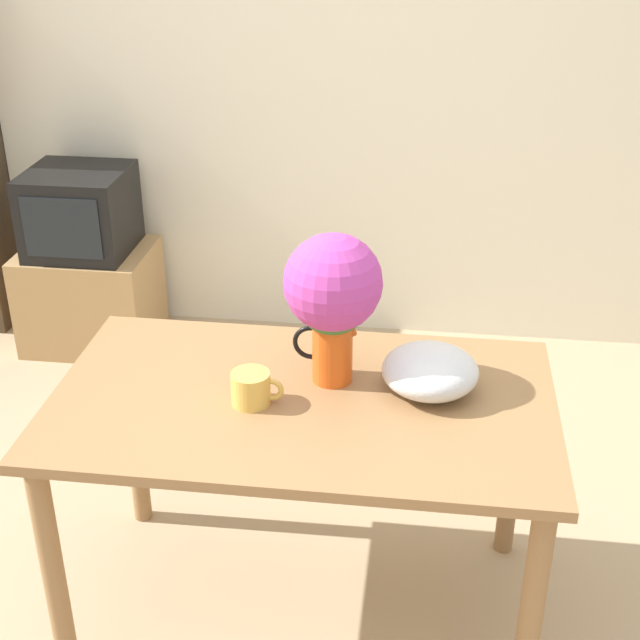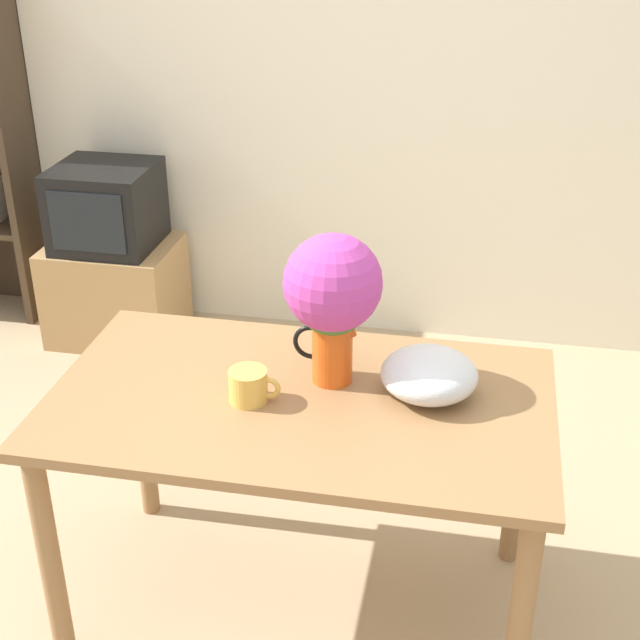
{
  "view_description": "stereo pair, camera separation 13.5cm",
  "coord_description": "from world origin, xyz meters",
  "px_view_note": "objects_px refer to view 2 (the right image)",
  "views": [
    {
      "loc": [
        0.38,
        -1.8,
        2.02
      ],
      "look_at": [
        0.11,
        0.3,
        0.93
      ],
      "focal_mm": 50.0,
      "sensor_mm": 36.0,
      "label": 1
    },
    {
      "loc": [
        0.52,
        -1.78,
        2.02
      ],
      "look_at": [
        0.11,
        0.3,
        0.93
      ],
      "focal_mm": 50.0,
      "sensor_mm": 36.0,
      "label": 2
    }
  ],
  "objects_px": {
    "coffee_mug": "(249,386)",
    "white_bowl": "(429,374)",
    "tv_set": "(106,206)",
    "flower_vase": "(333,293)"
  },
  "relations": [
    {
      "from": "coffee_mug",
      "to": "white_bowl",
      "type": "height_order",
      "value": "white_bowl"
    },
    {
      "from": "flower_vase",
      "to": "tv_set",
      "type": "distance_m",
      "value": 1.97
    },
    {
      "from": "tv_set",
      "to": "flower_vase",
      "type": "bearing_deg",
      "value": -48.07
    },
    {
      "from": "coffee_mug",
      "to": "flower_vase",
      "type": "bearing_deg",
      "value": 37.25
    },
    {
      "from": "flower_vase",
      "to": "tv_set",
      "type": "relative_size",
      "value": 0.98
    },
    {
      "from": "white_bowl",
      "to": "tv_set",
      "type": "relative_size",
      "value": 0.6
    },
    {
      "from": "tv_set",
      "to": "coffee_mug",
      "type": "bearing_deg",
      "value": -55.33
    },
    {
      "from": "coffee_mug",
      "to": "tv_set",
      "type": "bearing_deg",
      "value": 124.67
    },
    {
      "from": "flower_vase",
      "to": "white_bowl",
      "type": "xyz_separation_m",
      "value": [
        0.27,
        -0.03,
        -0.2
      ]
    },
    {
      "from": "flower_vase",
      "to": "tv_set",
      "type": "bearing_deg",
      "value": 131.93
    }
  ]
}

